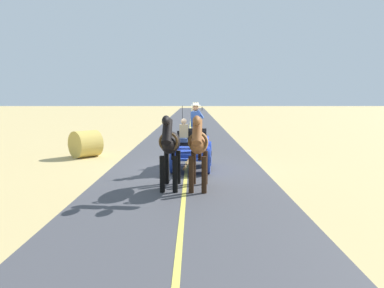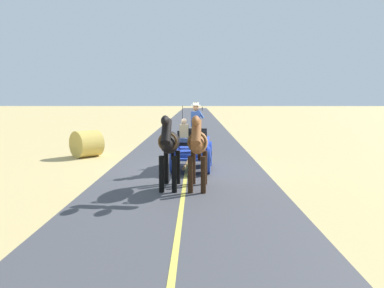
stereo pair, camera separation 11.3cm
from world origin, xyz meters
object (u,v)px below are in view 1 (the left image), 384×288
object	(u,v)px
horse_drawn_carriage	(192,148)
hay_bale	(86,144)
horse_off_side	(170,144)
horse_near_side	(198,145)

from	to	relation	value
horse_drawn_carriage	hay_bale	xyz separation A→B (m)	(4.80, -2.90, -0.22)
horse_drawn_carriage	horse_off_side	world-z (taller)	horse_drawn_carriage
horse_off_side	hay_bale	size ratio (longest dim) A/B	1.84
horse_drawn_carriage	horse_near_side	bearing A→B (deg)	93.66
horse_near_side	hay_bale	bearing A→B (deg)	-50.04
horse_near_side	hay_bale	xyz separation A→B (m)	(4.99, -5.96, -0.72)
horse_drawn_carriage	hay_bale	distance (m)	5.61
horse_drawn_carriage	horse_near_side	size ratio (longest dim) A/B	2.04
horse_drawn_carriage	horse_off_side	xyz separation A→B (m)	(0.63, 2.99, 0.51)
horse_off_side	hay_bale	world-z (taller)	horse_off_side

